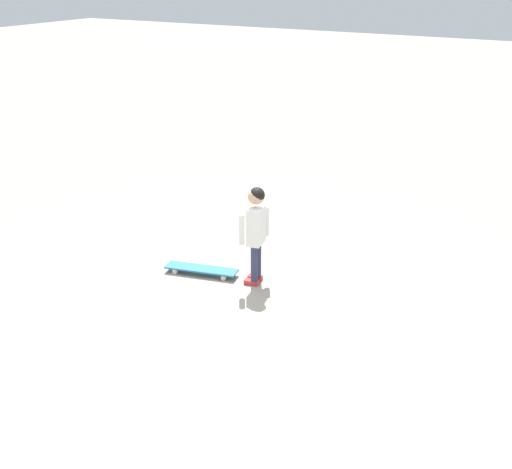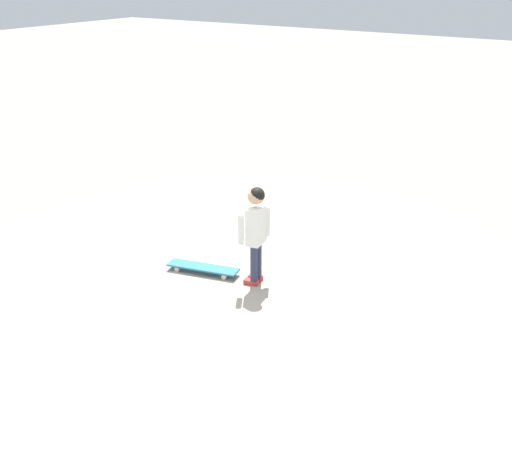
{
  "view_description": "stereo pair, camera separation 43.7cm",
  "coord_description": "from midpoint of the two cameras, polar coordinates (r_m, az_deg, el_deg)",
  "views": [
    {
      "loc": [
        -5.26,
        -3.29,
        3.21
      ],
      "look_at": [
        0.41,
        -0.01,
        0.55
      ],
      "focal_mm": 48.19,
      "sensor_mm": 36.0,
      "label": 1
    },
    {
      "loc": [
        -5.03,
        -3.66,
        3.21
      ],
      "look_at": [
        0.41,
        -0.01,
        0.55
      ],
      "focal_mm": 48.19,
      "sensor_mm": 36.0,
      "label": 2
    }
  ],
  "objects": [
    {
      "name": "ground_plane",
      "position": [
        6.99,
        -3.58,
        -5.3
      ],
      "size": [
        50.0,
        50.0,
        0.0
      ],
      "primitive_type": "plane",
      "color": "#9E9384"
    },
    {
      "name": "skateboard",
      "position": [
        7.49,
        -6.23,
        -2.9
      ],
      "size": [
        0.37,
        0.82,
        0.07
      ],
      "color": "teal",
      "rests_on": "ground"
    },
    {
      "name": "child_person",
      "position": [
        7.03,
        -1.79,
        0.78
      ],
      "size": [
        0.39,
        0.21,
        1.06
      ],
      "color": "#2D3351",
      "rests_on": "ground"
    }
  ]
}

